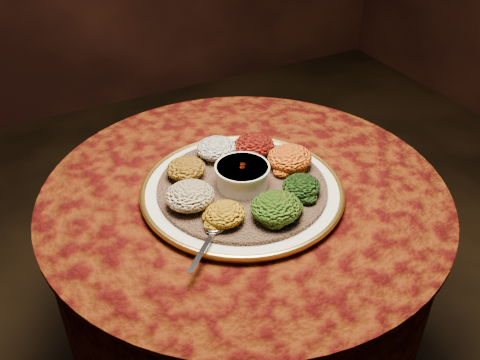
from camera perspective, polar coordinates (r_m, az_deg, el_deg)
name	(u,v)px	position (r m, az deg, el deg)	size (l,w,h in m)	color
table	(244,246)	(1.37, 0.46, -7.01)	(0.96, 0.96, 0.73)	black
platter	(242,191)	(1.23, 0.24, -1.13)	(0.55, 0.55, 0.02)	silver
injera	(242,187)	(1.23, 0.24, -0.73)	(0.39, 0.39, 0.01)	brown
stew_bowl	(242,174)	(1.21, 0.24, 0.61)	(0.12, 0.12, 0.05)	silver
spoon	(214,231)	(1.09, -2.78, -5.44)	(0.13, 0.12, 0.01)	silver
portion_ayib	(216,148)	(1.31, -2.54, 3.38)	(0.10, 0.09, 0.05)	silver
portion_kitfo	(254,146)	(1.32, 1.50, 3.70)	(0.10, 0.10, 0.05)	black
portion_tikil	(290,158)	(1.27, 5.32, 2.35)	(0.11, 0.10, 0.05)	#AD810E
portion_gomen	(301,186)	(1.19, 6.56, -0.65)	(0.09, 0.08, 0.04)	black
portion_mixveg	(276,207)	(1.12, 3.88, -2.93)	(0.11, 0.10, 0.05)	#A1230A
portion_kik	(225,214)	(1.11, -1.61, -3.64)	(0.09, 0.08, 0.04)	#B1760F
portion_timatim	(190,196)	(1.15, -5.35, -1.68)	(0.11, 0.10, 0.05)	maroon
portion_shiro	(186,169)	(1.25, -5.78, 1.22)	(0.09, 0.09, 0.04)	brown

